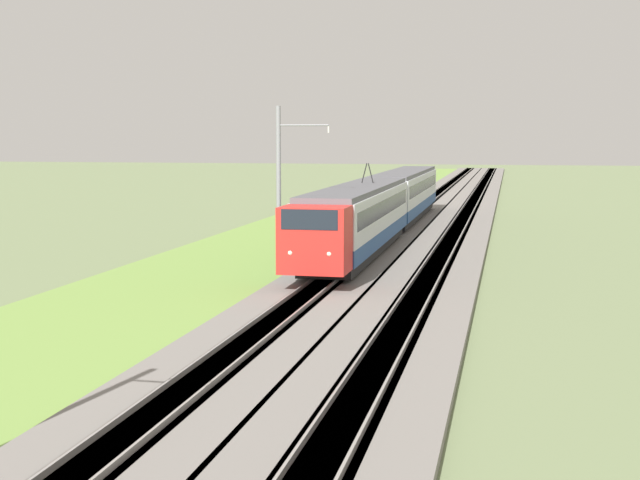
% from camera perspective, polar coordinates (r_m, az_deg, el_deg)
% --- Properties ---
extents(ballast_main, '(240.00, 4.40, 0.30)m').
position_cam_1_polar(ballast_main, '(56.79, 4.24, 0.24)').
color(ballast_main, slate).
rests_on(ballast_main, ground).
extents(ballast_adjacent, '(240.00, 4.40, 0.30)m').
position_cam_1_polar(ballast_adjacent, '(56.38, 8.51, 0.13)').
color(ballast_adjacent, slate).
rests_on(ballast_adjacent, ground).
extents(track_main, '(240.00, 1.57, 0.45)m').
position_cam_1_polar(track_main, '(56.79, 4.24, 0.25)').
color(track_main, '#4C4238').
rests_on(track_main, ground).
extents(track_adjacent, '(240.00, 1.57, 0.45)m').
position_cam_1_polar(track_adjacent, '(56.38, 8.51, 0.14)').
color(track_adjacent, '#4C4238').
rests_on(track_adjacent, ground).
extents(grass_verge, '(240.00, 10.24, 0.12)m').
position_cam_1_polar(grass_verge, '(57.88, -1.50, 0.29)').
color(grass_verge, olive).
rests_on(grass_verge, ground).
extents(passenger_train, '(42.87, 2.88, 5.02)m').
position_cam_1_polar(passenger_train, '(56.23, 4.20, 2.42)').
color(passenger_train, red).
rests_on(passenger_train, ground).
extents(catenary_mast_mid, '(0.22, 2.56, 7.90)m').
position_cam_1_polar(catenary_mast_mid, '(41.96, -2.58, 3.37)').
color(catenary_mast_mid, slate).
rests_on(catenary_mast_mid, ground).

